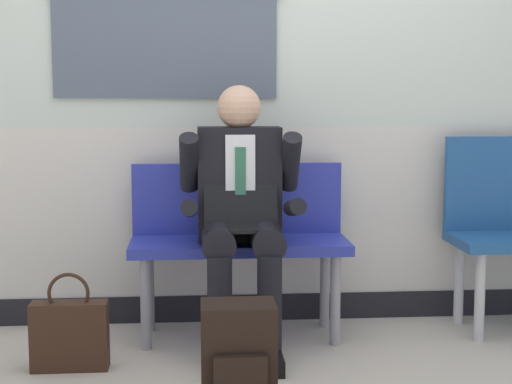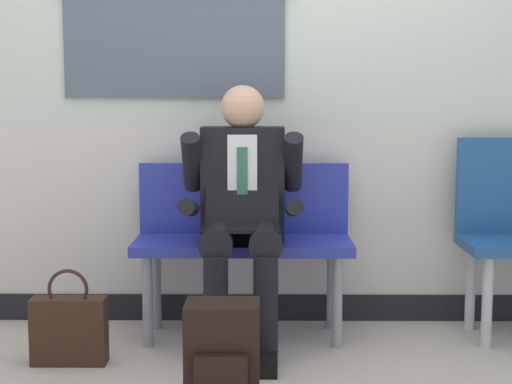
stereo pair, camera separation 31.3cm
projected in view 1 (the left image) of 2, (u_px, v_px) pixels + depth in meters
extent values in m
plane|color=#B2A899|center=(272.00, 357.00, 3.59)|extent=(18.00, 18.00, 0.00)
cube|color=beige|center=(260.00, 210.00, 4.17)|extent=(6.57, 0.12, 0.89)
cube|color=black|center=(260.00, 304.00, 4.23)|extent=(6.57, 0.14, 0.14)
cube|color=#28339E|center=(239.00, 245.00, 3.82)|extent=(1.06, 0.42, 0.05)
cube|color=#28339E|center=(237.00, 199.00, 3.98)|extent=(1.06, 0.04, 0.36)
cylinder|color=gray|center=(146.00, 304.00, 3.67)|extent=(0.05, 0.05, 0.44)
cylinder|color=gray|center=(149.00, 288.00, 3.97)|extent=(0.05, 0.05, 0.44)
cylinder|color=gray|center=(335.00, 300.00, 3.74)|extent=(0.05, 0.05, 0.44)
cylinder|color=gray|center=(325.00, 285.00, 4.04)|extent=(0.05, 0.05, 0.44)
cylinder|color=#B7B7BC|center=(480.00, 297.00, 3.80)|extent=(0.05, 0.05, 0.44)
cylinder|color=#B7B7BC|center=(459.00, 282.00, 4.09)|extent=(0.05, 0.05, 0.44)
cylinder|color=black|center=(218.00, 239.00, 3.60)|extent=(0.15, 0.40, 0.15)
cylinder|color=black|center=(220.00, 312.00, 3.45)|extent=(0.11, 0.11, 0.49)
cube|color=black|center=(221.00, 362.00, 3.41)|extent=(0.10, 0.26, 0.07)
cylinder|color=black|center=(266.00, 238.00, 3.62)|extent=(0.15, 0.40, 0.15)
cylinder|color=black|center=(270.00, 311.00, 3.46)|extent=(0.11, 0.11, 0.49)
cube|color=black|center=(271.00, 361.00, 3.43)|extent=(0.10, 0.26, 0.07)
cube|color=black|center=(239.00, 184.00, 3.79)|extent=(0.40, 0.18, 0.55)
cube|color=silver|center=(240.00, 176.00, 3.69)|extent=(0.14, 0.01, 0.39)
cube|color=#2D664C|center=(240.00, 182.00, 3.68)|extent=(0.05, 0.01, 0.33)
sphere|color=tan|center=(239.00, 107.00, 3.74)|extent=(0.21, 0.21, 0.21)
cylinder|color=black|center=(189.00, 163.00, 3.69)|extent=(0.09, 0.25, 0.30)
cylinder|color=black|center=(189.00, 208.00, 3.54)|extent=(0.08, 0.27, 0.12)
cylinder|color=black|center=(290.00, 162.00, 3.72)|extent=(0.09, 0.25, 0.30)
cylinder|color=black|center=(295.00, 207.00, 3.58)|extent=(0.08, 0.27, 0.12)
cube|color=black|center=(242.00, 228.00, 3.57)|extent=(0.35, 0.22, 0.02)
cube|color=black|center=(241.00, 200.00, 3.69)|extent=(0.35, 0.08, 0.21)
cube|color=black|center=(238.00, 356.00, 2.97)|extent=(0.28, 0.20, 0.42)
cube|color=black|center=(240.00, 384.00, 2.86)|extent=(0.20, 0.04, 0.21)
cube|color=#331E14|center=(70.00, 336.00, 3.41)|extent=(0.33, 0.11, 0.30)
torus|color=#331E14|center=(68.00, 293.00, 3.39)|extent=(0.18, 0.02, 0.18)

